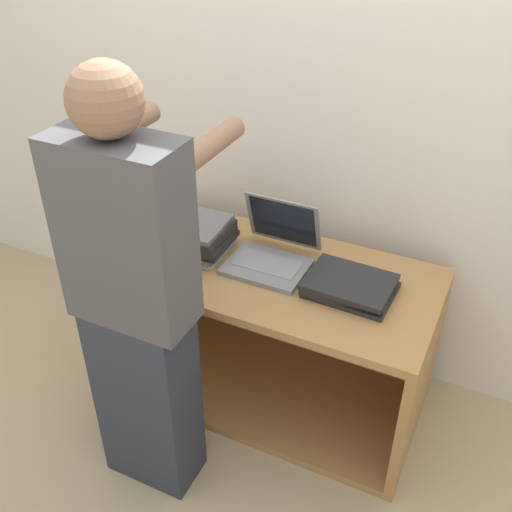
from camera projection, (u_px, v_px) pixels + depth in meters
The scene contains 7 objects.
ground_plane at pixel (233, 440), 2.49m from camera, with size 12.00×12.00×0.00m, color tan.
wall_back at pixel (313, 104), 2.38m from camera, with size 8.00×0.05×2.40m.
cart at pixel (273, 323), 2.60m from camera, with size 1.35×0.64×0.67m.
laptop_open at pixel (272, 252), 2.37m from camera, with size 0.31×0.32×0.25m.
laptop_stack_left at pixel (190, 234), 2.45m from camera, with size 0.34×0.26×0.14m.
laptop_stack_right at pixel (350, 285), 2.22m from camera, with size 0.33×0.26×0.06m.
person at pixel (137, 306), 1.95m from camera, with size 0.40×0.53×1.60m.
Camera 1 is at (0.80, -1.44, 2.03)m, focal length 42.00 mm.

